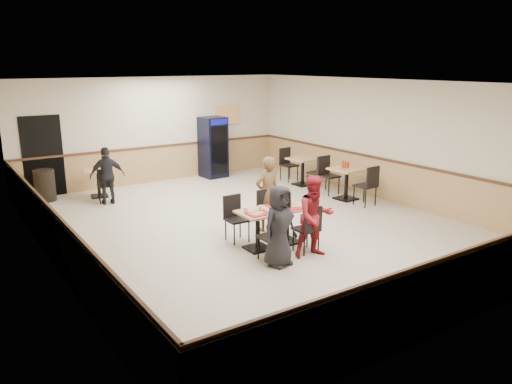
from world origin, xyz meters
TOP-DOWN VIEW (x-y plane):
  - ground at (0.00, 0.00)m, footprint 10.00×10.00m
  - room_shell at (1.78, 2.55)m, footprint 10.00×10.00m
  - main_table at (-0.31, -1.22)m, footprint 1.37×0.70m
  - main_chairs at (-0.36, -1.21)m, footprint 1.22×1.61m
  - diner_woman_left at (-0.76, -2.03)m, footprint 0.76×0.56m
  - diner_woman_right at (0.02, -2.04)m, footprint 0.83×0.71m
  - diner_man_opposite at (0.14, -0.40)m, footprint 0.57×0.38m
  - lone_diner at (-1.97, 3.40)m, footprint 0.88×0.49m
  - tabletop_clutter at (-0.27, -1.24)m, footprint 1.19×0.61m
  - side_table_near at (3.17, 0.44)m, footprint 0.79×0.79m
  - side_table_near_chair_south at (3.17, -0.21)m, footprint 0.50×0.50m
  - side_table_near_chair_north at (3.17, 1.09)m, footprint 0.50×0.50m
  - side_table_far at (3.22, 2.25)m, footprint 0.76×0.76m
  - side_table_far_chair_south at (3.22, 1.63)m, footprint 0.48×0.48m
  - side_table_far_chair_north at (3.22, 2.87)m, footprint 0.48×0.48m
  - condiment_caddy at (3.14, 0.49)m, footprint 0.23×0.06m
  - back_table at (-1.97, 4.20)m, footprint 0.79×0.79m
  - back_table_chair_lone at (-1.97, 3.64)m, footprint 0.49×0.49m
  - pepsi_cooler at (1.64, 4.59)m, footprint 0.73×0.74m
  - trash_bin at (-3.21, 4.55)m, footprint 0.50×0.50m

SIDE VIEW (x-z plane):
  - ground at x=0.00m, z-range 0.00..0.00m
  - trash_bin at x=-3.21m, z-range 0.00..0.80m
  - back_table_chair_lone at x=-1.97m, z-range 0.00..0.89m
  - main_chairs at x=-0.36m, z-range 0.00..0.92m
  - back_table at x=-1.97m, z-range 0.12..0.82m
  - main_table at x=-0.31m, z-range 0.12..0.85m
  - side_table_far_chair_south at x=3.22m, z-range 0.00..0.98m
  - side_table_far_chair_north at x=3.22m, z-range 0.00..0.98m
  - side_table_near_chair_south at x=3.17m, z-range 0.00..1.02m
  - side_table_near_chair_north at x=3.17m, z-range 0.00..1.02m
  - side_table_far at x=3.22m, z-range 0.13..0.91m
  - side_table_near at x=3.17m, z-range 0.13..0.94m
  - room_shell at x=1.78m, z-range -4.42..5.58m
  - diner_woman_left at x=-0.76m, z-range 0.00..1.41m
  - lone_diner at x=-1.97m, z-range 0.00..1.41m
  - diner_woman_right at x=0.02m, z-range 0.00..1.48m
  - tabletop_clutter at x=-0.27m, z-range 0.69..0.81m
  - diner_man_opposite at x=0.14m, z-range 0.00..1.55m
  - condiment_caddy at x=3.14m, z-range 0.80..1.00m
  - pepsi_cooler at x=1.64m, z-range 0.00..1.81m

